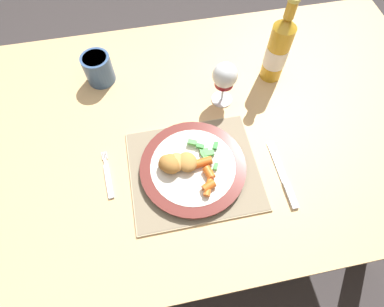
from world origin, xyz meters
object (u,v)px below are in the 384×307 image
wine_glass (225,77)px  drinking_cup (98,68)px  bottle (278,50)px  dinner_plate (193,167)px  fork (108,178)px  table_knife (284,180)px  dining_table (190,141)px

wine_glass → drinking_cup: wine_glass is taller
bottle → wine_glass: bearing=-159.4°
dinner_plate → drinking_cup: 0.42m
dinner_plate → fork: size_ratio=2.00×
bottle → drinking_cup: 0.52m
dinner_plate → table_knife: bearing=-18.3°
fork → wine_glass: 0.41m
dining_table → bottle: 0.36m
table_knife → drinking_cup: bearing=135.3°
wine_glass → drinking_cup: (-0.34, 0.15, -0.05)m
dinner_plate → bottle: bottle is taller
fork → drinking_cup: (0.00, 0.34, 0.04)m
dining_table → fork: size_ratio=11.36×
dinner_plate → wine_glass: bearing=58.5°
fork → dining_table: bearing=26.3°
fork → bottle: 0.58m
dinner_plate → drinking_cup: (-0.21, 0.36, 0.03)m
dinner_plate → bottle: (0.30, 0.27, 0.09)m
dining_table → fork: 0.28m
wine_glass → drinking_cup: size_ratio=1.56×
wine_glass → bottle: (0.17, 0.06, 0.01)m
wine_glass → bottle: bearing=20.6°
dinner_plate → drinking_cup: bearing=120.8°
table_knife → dining_table: bearing=134.5°
bottle → dining_table: bearing=-153.9°
table_knife → bottle: size_ratio=0.73×
table_knife → drinking_cup: 0.62m
bottle → fork: bearing=-153.8°
fork → wine_glass: (0.35, 0.19, 0.09)m
bottle → drinking_cup: bearing=170.6°
dinner_plate → wine_glass: 0.26m
dining_table → table_knife: table_knife is taller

